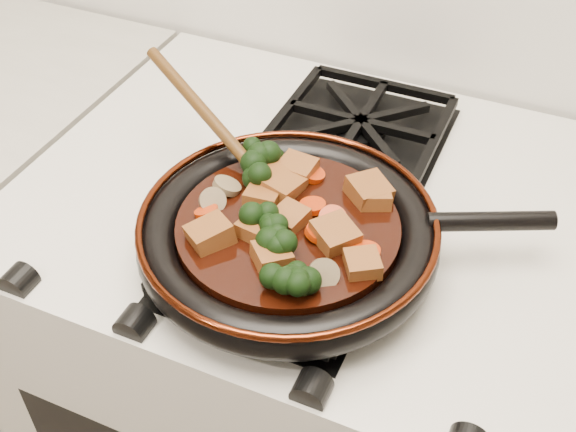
% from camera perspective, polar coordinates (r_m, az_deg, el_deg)
% --- Properties ---
extents(stove, '(0.76, 0.60, 0.90)m').
position_cam_1_polar(stove, '(1.26, 2.07, -14.10)').
color(stove, beige).
rests_on(stove, ground).
extents(burner_grate_front, '(0.23, 0.23, 0.03)m').
position_cam_1_polar(burner_grate_front, '(0.81, -0.87, -3.39)').
color(burner_grate_front, black).
rests_on(burner_grate_front, stove).
extents(burner_grate_back, '(0.23, 0.23, 0.03)m').
position_cam_1_polar(burner_grate_back, '(1.01, 5.73, 7.01)').
color(burner_grate_back, black).
rests_on(burner_grate_back, stove).
extents(skillet, '(0.44, 0.33, 0.05)m').
position_cam_1_polar(skillet, '(0.80, 0.16, -1.38)').
color(skillet, black).
rests_on(skillet, burner_grate_front).
extents(braising_sauce, '(0.25, 0.25, 0.02)m').
position_cam_1_polar(braising_sauce, '(0.80, -0.00, -1.12)').
color(braising_sauce, black).
rests_on(braising_sauce, skillet).
extents(tofu_cube_0, '(0.05, 0.05, 0.03)m').
position_cam_1_polar(tofu_cube_0, '(0.85, -1.72, 3.59)').
color(tofu_cube_0, brown).
rests_on(tofu_cube_0, braising_sauce).
extents(tofu_cube_1, '(0.04, 0.04, 0.03)m').
position_cam_1_polar(tofu_cube_1, '(0.85, 0.76, 3.73)').
color(tofu_cube_1, brown).
rests_on(tofu_cube_1, braising_sauce).
extents(tofu_cube_2, '(0.04, 0.04, 0.02)m').
position_cam_1_polar(tofu_cube_2, '(0.78, 0.14, -0.16)').
color(tofu_cube_2, brown).
rests_on(tofu_cube_2, braising_sauce).
extents(tofu_cube_3, '(0.06, 0.06, 0.03)m').
position_cam_1_polar(tofu_cube_3, '(0.76, 3.72, -1.53)').
color(tofu_cube_3, brown).
rests_on(tofu_cube_3, braising_sauce).
extents(tofu_cube_4, '(0.05, 0.05, 0.02)m').
position_cam_1_polar(tofu_cube_4, '(0.74, 5.90, -3.80)').
color(tofu_cube_4, brown).
rests_on(tofu_cube_4, braising_sauce).
extents(tofu_cube_5, '(0.04, 0.04, 0.02)m').
position_cam_1_polar(tofu_cube_5, '(0.77, -2.49, -0.91)').
color(tofu_cube_5, brown).
rests_on(tofu_cube_5, braising_sauce).
extents(tofu_cube_6, '(0.04, 0.04, 0.03)m').
position_cam_1_polar(tofu_cube_6, '(0.81, -1.98, 1.51)').
color(tofu_cube_6, brown).
rests_on(tofu_cube_6, braising_sauce).
extents(tofu_cube_7, '(0.05, 0.05, 0.02)m').
position_cam_1_polar(tofu_cube_7, '(0.74, -1.30, -3.18)').
color(tofu_cube_7, brown).
rests_on(tofu_cube_7, braising_sauce).
extents(tofu_cube_8, '(0.06, 0.06, 0.03)m').
position_cam_1_polar(tofu_cube_8, '(0.77, -6.19, -1.45)').
color(tofu_cube_8, brown).
rests_on(tofu_cube_8, braising_sauce).
extents(tofu_cube_9, '(0.05, 0.05, 0.02)m').
position_cam_1_polar(tofu_cube_9, '(0.82, 6.89, 1.49)').
color(tofu_cube_9, brown).
rests_on(tofu_cube_9, braising_sauce).
extents(tofu_cube_10, '(0.05, 0.05, 0.03)m').
position_cam_1_polar(tofu_cube_10, '(0.82, -0.56, 2.34)').
color(tofu_cube_10, brown).
rests_on(tofu_cube_10, braising_sauce).
extents(tofu_cube_11, '(0.06, 0.06, 0.03)m').
position_cam_1_polar(tofu_cube_11, '(0.82, 6.39, 2.00)').
color(tofu_cube_11, brown).
rests_on(tofu_cube_11, braising_sauce).
extents(broccoli_floret_0, '(0.08, 0.08, 0.06)m').
position_cam_1_polar(broccoli_floret_0, '(0.75, -0.93, -1.94)').
color(broccoli_floret_0, black).
rests_on(broccoli_floret_0, braising_sauce).
extents(broccoli_floret_1, '(0.09, 0.08, 0.08)m').
position_cam_1_polar(broccoli_floret_1, '(0.86, -2.13, 4.57)').
color(broccoli_floret_1, black).
rests_on(broccoli_floret_1, braising_sauce).
extents(broccoli_floret_2, '(0.08, 0.08, 0.06)m').
position_cam_1_polar(broccoli_floret_2, '(0.84, -2.83, 3.27)').
color(broccoli_floret_2, black).
rests_on(broccoli_floret_2, braising_sauce).
extents(broccoli_floret_3, '(0.06, 0.07, 0.07)m').
position_cam_1_polar(broccoli_floret_3, '(0.77, -1.89, -0.43)').
color(broccoli_floret_3, black).
rests_on(broccoli_floret_3, braising_sauce).
extents(broccoli_floret_4, '(0.09, 0.08, 0.07)m').
position_cam_1_polar(broccoli_floret_4, '(0.72, 0.05, -4.91)').
color(broccoli_floret_4, black).
rests_on(broccoli_floret_4, braising_sauce).
extents(broccoli_floret_5, '(0.08, 0.08, 0.07)m').
position_cam_1_polar(broccoli_floret_5, '(0.71, 1.22, -5.51)').
color(broccoli_floret_5, black).
rests_on(broccoli_floret_5, braising_sauce).
extents(carrot_coin_0, '(0.03, 0.03, 0.02)m').
position_cam_1_polar(carrot_coin_0, '(0.77, 2.44, -1.37)').
color(carrot_coin_0, '#AB2704').
rests_on(carrot_coin_0, braising_sauce).
extents(carrot_coin_1, '(0.03, 0.03, 0.02)m').
position_cam_1_polar(carrot_coin_1, '(0.79, 3.54, -0.20)').
color(carrot_coin_1, '#AB2704').
rests_on(carrot_coin_1, braising_sauce).
extents(carrot_coin_2, '(0.03, 0.03, 0.02)m').
position_cam_1_polar(carrot_coin_2, '(0.85, 1.90, 3.34)').
color(carrot_coin_2, '#AB2704').
rests_on(carrot_coin_2, braising_sauce).
extents(carrot_coin_3, '(0.03, 0.03, 0.01)m').
position_cam_1_polar(carrot_coin_3, '(0.80, 1.95, 0.81)').
color(carrot_coin_3, '#AB2704').
rests_on(carrot_coin_3, braising_sauce).
extents(carrot_coin_4, '(0.03, 0.03, 0.02)m').
position_cam_1_polar(carrot_coin_4, '(0.80, -6.44, 0.31)').
color(carrot_coin_4, '#AB2704').
rests_on(carrot_coin_4, braising_sauce).
extents(carrot_coin_5, '(0.03, 0.03, 0.01)m').
position_cam_1_polar(carrot_coin_5, '(0.75, 6.14, -2.86)').
color(carrot_coin_5, '#AB2704').
rests_on(carrot_coin_5, braising_sauce).
extents(mushroom_slice_0, '(0.04, 0.04, 0.03)m').
position_cam_1_polar(mushroom_slice_0, '(0.81, -5.98, 1.22)').
color(mushroom_slice_0, brown).
rests_on(mushroom_slice_0, braising_sauce).
extents(mushroom_slice_1, '(0.05, 0.05, 0.02)m').
position_cam_1_polar(mushroom_slice_1, '(0.83, -4.85, 2.39)').
color(mushroom_slice_1, brown).
rests_on(mushroom_slice_1, braising_sauce).
extents(mushroom_slice_2, '(0.04, 0.04, 0.03)m').
position_cam_1_polar(mushroom_slice_2, '(0.73, 2.83, -4.59)').
color(mushroom_slice_2, brown).
rests_on(mushroom_slice_2, braising_sauce).
extents(wooden_spoon, '(0.15, 0.09, 0.25)m').
position_cam_1_polar(wooden_spoon, '(0.86, -4.35, 5.59)').
color(wooden_spoon, '#492C0F').
rests_on(wooden_spoon, braising_sauce).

